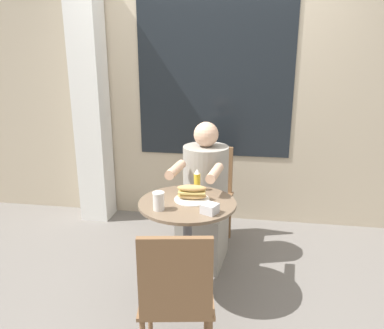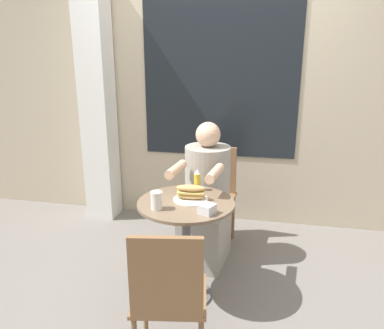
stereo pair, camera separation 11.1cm
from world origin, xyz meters
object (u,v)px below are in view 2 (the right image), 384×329
seated_diner (206,204)px  condiment_bottle (197,180)px  empty_chair_across (168,292)px  sandwich_on_plate (191,194)px  cafe_table (186,229)px  drink_cup (157,200)px  diner_chair (214,186)px

seated_diner → condiment_bottle: 0.42m
seated_diner → empty_chair_across: size_ratio=1.33×
empty_chair_across → condiment_bottle: bearing=82.2°
sandwich_on_plate → empty_chair_across: bearing=-86.9°
cafe_table → seated_diner: bearing=84.7°
drink_cup → empty_chair_across: bearing=-68.1°
sandwich_on_plate → condiment_bottle: 0.19m
cafe_table → drink_cup: (-0.15, -0.16, 0.26)m
diner_chair → empty_chair_across: size_ratio=1.00×
diner_chair → condiment_bottle: size_ratio=5.47×
diner_chair → empty_chair_across: 1.56m
diner_chair → seated_diner: bearing=94.2°
empty_chair_across → drink_cup: empty_chair_across is taller
cafe_table → drink_cup: drink_cup is taller
diner_chair → seated_diner: 0.35m
sandwich_on_plate → condiment_bottle: bearing=87.8°
empty_chair_across → drink_cup: 0.64m
cafe_table → sandwich_on_plate: sandwich_on_plate is taller
drink_cup → seated_diner: bearing=73.2°
diner_chair → sandwich_on_plate: (-0.04, -0.83, 0.24)m
seated_diner → empty_chair_across: 1.22m
cafe_table → empty_chair_across: empty_chair_across is taller
sandwich_on_plate → drink_cup: bearing=-132.6°
drink_cup → condiment_bottle: size_ratio=0.73×
diner_chair → condiment_bottle: (-0.03, -0.64, 0.27)m
diner_chair → empty_chair_across: same height
cafe_table → sandwich_on_plate: (0.02, 0.04, 0.24)m
cafe_table → empty_chair_across: bearing=-84.7°
cafe_table → condiment_bottle: 0.36m
empty_chair_across → sandwich_on_plate: size_ratio=3.69×
diner_chair → sandwich_on_plate: 0.86m
seated_diner → sandwich_on_plate: 0.55m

